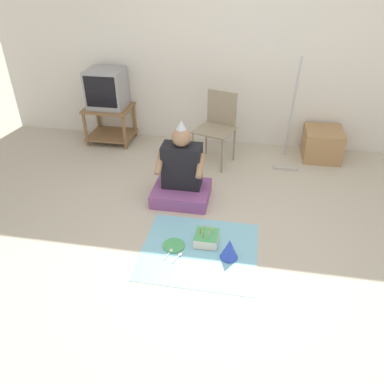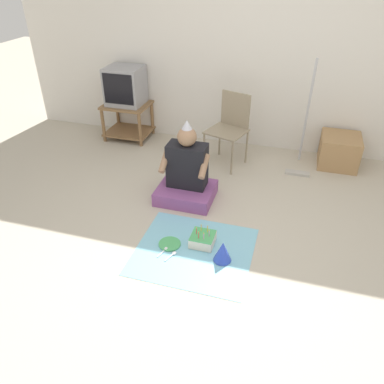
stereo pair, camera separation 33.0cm
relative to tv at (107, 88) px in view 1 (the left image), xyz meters
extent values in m
plane|color=#BCB29E|center=(1.69, -2.01, -0.73)|extent=(16.00, 16.00, 0.00)
cube|color=silver|center=(1.69, 0.27, 0.55)|extent=(6.40, 0.06, 2.55)
cube|color=olive|center=(0.00, -0.01, -0.26)|extent=(0.60, 0.50, 0.03)
cube|color=olive|center=(0.00, -0.01, -0.64)|extent=(0.60, 0.50, 0.02)
cylinder|color=olive|center=(-0.27, -0.23, -0.48)|extent=(0.04, 0.04, 0.48)
cylinder|color=olive|center=(0.27, -0.23, -0.48)|extent=(0.04, 0.04, 0.48)
cylinder|color=olive|center=(-0.27, 0.20, -0.48)|extent=(0.04, 0.04, 0.48)
cylinder|color=olive|center=(0.27, 0.20, -0.48)|extent=(0.04, 0.04, 0.48)
cube|color=#99999E|center=(0.00, 0.00, 0.00)|extent=(0.46, 0.42, 0.48)
cube|color=black|center=(0.00, -0.21, 0.01)|extent=(0.40, 0.01, 0.38)
cube|color=gray|center=(1.46, -0.41, -0.30)|extent=(0.53, 0.51, 0.02)
cube|color=gray|center=(1.52, -0.23, -0.09)|extent=(0.36, 0.14, 0.42)
cylinder|color=gray|center=(1.22, -0.52, -0.51)|extent=(0.02, 0.02, 0.43)
cylinder|color=gray|center=(1.58, -0.64, -0.51)|extent=(0.02, 0.02, 0.43)
cylinder|color=gray|center=(1.33, -0.18, -0.51)|extent=(0.02, 0.02, 0.43)
cylinder|color=gray|center=(1.70, -0.30, -0.51)|extent=(0.02, 0.02, 0.43)
cube|color=#A87F51|center=(2.78, -0.03, -0.54)|extent=(0.45, 0.48, 0.37)
cube|color=#B2ADA3|center=(2.33, -0.42, -0.71)|extent=(0.28, 0.09, 0.03)
cylinder|color=#B7B7BC|center=(2.33, -0.25, -0.05)|extent=(0.03, 0.37, 1.30)
cube|color=#8C4C8C|center=(1.23, -1.28, -0.66)|extent=(0.58, 0.49, 0.14)
cube|color=black|center=(1.23, -1.23, -0.35)|extent=(0.40, 0.22, 0.46)
sphere|color=#9E7556|center=(1.23, -1.23, -0.04)|extent=(0.19, 0.19, 0.19)
cone|color=silver|center=(1.23, -1.23, 0.09)|extent=(0.11, 0.11, 0.09)
cylinder|color=#9E7556|center=(1.03, -1.34, -0.28)|extent=(0.06, 0.24, 0.20)
cylinder|color=#9E7556|center=(1.43, -1.34, -0.28)|extent=(0.06, 0.24, 0.20)
cube|color=#7FC6E0|center=(1.54, -2.06, -0.72)|extent=(1.00, 0.91, 0.01)
cube|color=#F4E0C6|center=(1.59, -1.94, -0.68)|extent=(0.21, 0.21, 0.09)
cube|color=#4CB266|center=(1.59, -1.94, -0.63)|extent=(0.20, 0.20, 0.01)
cylinder|color=#E58CCC|center=(1.65, -1.94, -0.60)|extent=(0.01, 0.01, 0.07)
sphere|color=#FFCC4C|center=(1.65, -1.94, -0.56)|extent=(0.01, 0.01, 0.01)
cylinder|color=yellow|center=(1.62, -1.90, -0.60)|extent=(0.01, 0.01, 0.07)
sphere|color=#FFCC4C|center=(1.62, -1.90, -0.56)|extent=(0.01, 0.01, 0.01)
cylinder|color=yellow|center=(1.56, -1.90, -0.60)|extent=(0.01, 0.01, 0.07)
sphere|color=#FFCC4C|center=(1.56, -1.90, -0.56)|extent=(0.01, 0.01, 0.01)
cylinder|color=#EA4C4C|center=(1.53, -1.95, -0.60)|extent=(0.01, 0.01, 0.07)
sphere|color=#FFCC4C|center=(1.53, -1.95, -0.56)|extent=(0.01, 0.01, 0.01)
cylinder|color=#EA4C4C|center=(1.57, -2.00, -0.60)|extent=(0.01, 0.01, 0.07)
sphere|color=#FFCC4C|center=(1.57, -2.00, -0.56)|extent=(0.01, 0.01, 0.01)
cylinder|color=#E58CCC|center=(1.61, -2.00, -0.60)|extent=(0.01, 0.01, 0.07)
sphere|color=#FFCC4C|center=(1.61, -2.00, -0.56)|extent=(0.01, 0.01, 0.01)
cone|color=blue|center=(1.81, -2.10, -0.63)|extent=(0.15, 0.15, 0.19)
cylinder|color=#4CB266|center=(1.31, -2.04, -0.71)|extent=(0.20, 0.20, 0.01)
ellipsoid|color=white|center=(1.30, -2.11, -0.71)|extent=(0.04, 0.05, 0.01)
cube|color=white|center=(1.28, -2.18, -0.72)|extent=(0.04, 0.10, 0.01)
ellipsoid|color=white|center=(1.39, -2.14, -0.71)|extent=(0.04, 0.05, 0.01)
cube|color=white|center=(1.37, -2.21, -0.72)|extent=(0.05, 0.10, 0.01)
camera|label=1|loc=(1.91, -4.51, 1.47)|focal=35.00mm
camera|label=2|loc=(2.23, -4.43, 1.47)|focal=35.00mm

